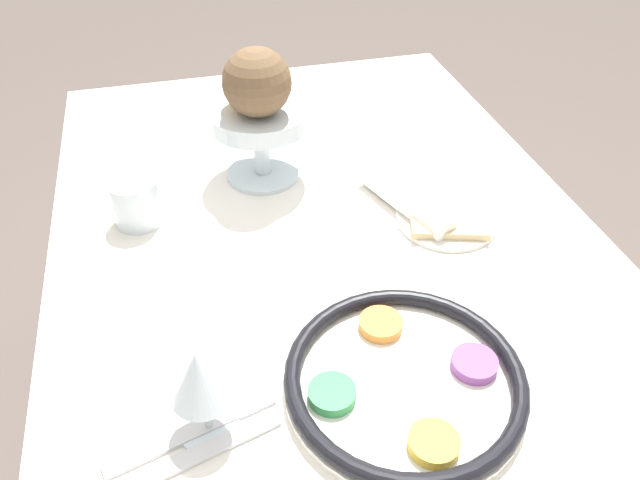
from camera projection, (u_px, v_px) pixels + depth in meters
dining_table at (346, 443)px, 1.09m from camera, size 1.49×0.83×0.72m
seder_plate at (405, 379)px, 0.73m from camera, size 0.28×0.28×0.03m
wine_glass at (200, 379)px, 0.64m from camera, size 0.07×0.07×0.13m
fruit_stand at (260, 125)px, 1.03m from camera, size 0.17×0.17×0.13m
orange_fruit at (247, 85)px, 0.98m from camera, size 0.08×0.08×0.08m
coconut at (257, 82)px, 0.95m from camera, size 0.11×0.11×0.11m
bread_plate at (447, 217)px, 0.98m from camera, size 0.16×0.16×0.02m
napkin_roll at (405, 201)px, 1.00m from camera, size 0.20×0.10×0.04m
cup_near at (136, 201)px, 0.96m from camera, size 0.08×0.08×0.08m
fork_left at (195, 456)px, 0.67m from camera, size 0.07×0.20×0.01m
fork_right at (192, 432)px, 0.69m from camera, size 0.07×0.20×0.01m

